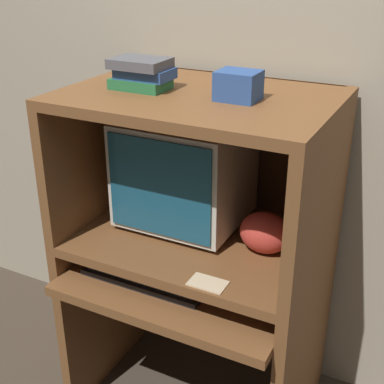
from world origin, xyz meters
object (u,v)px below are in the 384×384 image
object	(u,v)px
crt_monitor	(185,171)
storage_box	(238,86)
mouse	(221,296)
snack_bag	(265,233)
book_stack	(142,73)
keyboard	(147,277)

from	to	relation	value
crt_monitor	storage_box	bearing A→B (deg)	-21.80
mouse	snack_bag	distance (m)	0.26
crt_monitor	snack_bag	world-z (taller)	crt_monitor
crt_monitor	book_stack	size ratio (longest dim) A/B	2.15
mouse	book_stack	size ratio (longest dim) A/B	0.37
mouse	snack_bag	size ratio (longest dim) A/B	0.42
book_stack	storage_box	distance (m)	0.34
storage_box	book_stack	bearing A→B (deg)	-177.28
crt_monitor	book_stack	world-z (taller)	book_stack
crt_monitor	keyboard	xyz separation A→B (m)	(-0.02, -0.26, -0.32)
keyboard	snack_bag	distance (m)	0.45
book_stack	snack_bag	bearing A→B (deg)	4.40
mouse	storage_box	xyz separation A→B (m)	(-0.03, 0.16, 0.68)
keyboard	book_stack	xyz separation A→B (m)	(-0.08, 0.15, 0.69)
mouse	book_stack	xyz separation A→B (m)	(-0.37, 0.14, 0.69)
mouse	book_stack	distance (m)	0.80
snack_bag	keyboard	bearing A→B (deg)	-153.09
keyboard	mouse	world-z (taller)	mouse
snack_bag	storage_box	distance (m)	0.52
keyboard	snack_bag	size ratio (longest dim) A/B	2.62
crt_monitor	keyboard	world-z (taller)	crt_monitor
keyboard	crt_monitor	bearing A→B (deg)	86.03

